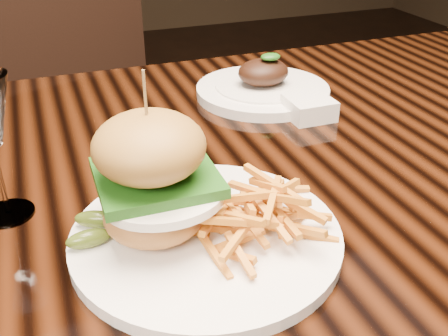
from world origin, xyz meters
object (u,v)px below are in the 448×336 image
object	(u,v)px
dining_table	(213,206)
chair_far	(96,92)
burger_plate	(195,204)
far_dish	(263,88)

from	to	relation	value
dining_table	chair_far	bearing A→B (deg)	93.86
burger_plate	far_dish	xyz separation A→B (m)	(0.25, 0.38, -0.03)
dining_table	chair_far	distance (m)	0.90
chair_far	far_dish	bearing A→B (deg)	-89.08
burger_plate	chair_far	xyz separation A→B (m)	(0.02, 1.06, -0.26)
far_dish	dining_table	bearing A→B (deg)	-129.75
chair_far	dining_table	bearing A→B (deg)	-103.88
dining_table	burger_plate	bearing A→B (deg)	-114.93
far_dish	chair_far	world-z (taller)	chair_far
burger_plate	far_dish	distance (m)	0.45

